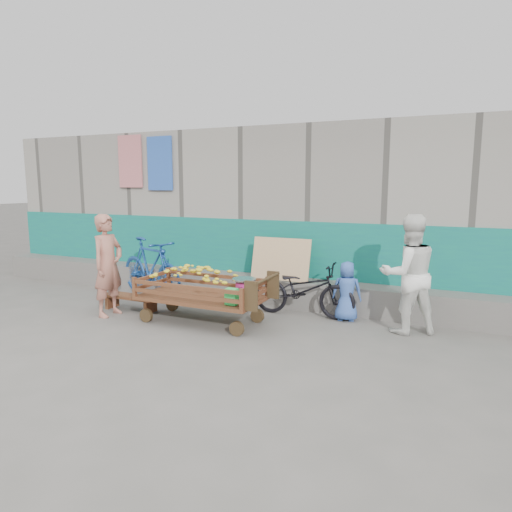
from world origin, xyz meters
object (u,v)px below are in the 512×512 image
at_px(bicycle_dark, 303,289).
at_px(banana_cart, 199,284).
at_px(child, 347,291).
at_px(bench, 131,299).
at_px(bicycle_blue, 151,268).
at_px(woman, 409,274).
at_px(vendor_man, 108,265).

bearing_deg(bicycle_dark, banana_cart, 123.97).
relative_size(child, bicycle_dark, 0.56).
bearing_deg(bench, child, 15.21).
bearing_deg(child, bicycle_blue, -10.54).
xyz_separation_m(banana_cart, woman, (2.82, 0.79, 0.24)).
relative_size(vendor_man, woman, 0.97).
bearing_deg(banana_cart, bench, 176.28).
distance_m(woman, bicycle_blue, 4.42).
distance_m(bicycle_dark, bicycle_blue, 2.87).
height_order(banana_cart, woman, woman).
relative_size(woman, child, 1.82).
bearing_deg(bench, woman, 9.61).
bearing_deg(woman, bicycle_blue, -31.78).
bearing_deg(woman, bench, -20.38).
distance_m(banana_cart, vendor_man, 1.50).
distance_m(banana_cart, bench, 1.41).
height_order(vendor_man, bicycle_blue, vendor_man).
relative_size(woman, bicycle_blue, 0.91).
relative_size(vendor_man, bicycle_dark, 0.98).
bearing_deg(child, vendor_man, 8.80).
height_order(banana_cart, bicycle_blue, bicycle_blue).
bearing_deg(woman, bicycle_dark, -35.09).
bearing_deg(child, bicycle_dark, -6.88).
height_order(banana_cart, vendor_man, vendor_man).
bearing_deg(bicycle_dark, bicycle_blue, 88.01).
xyz_separation_m(bench, bicycle_blue, (-0.24, 0.84, 0.36)).
xyz_separation_m(bench, vendor_man, (-0.11, -0.35, 0.61)).
bearing_deg(bicycle_blue, bicycle_dark, -70.46).
xyz_separation_m(banana_cart, bicycle_blue, (-1.58, 0.93, -0.03)).
bearing_deg(bicycle_blue, vendor_man, -154.39).
bearing_deg(vendor_man, bicycle_dark, -65.79).
height_order(woman, child, woman).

